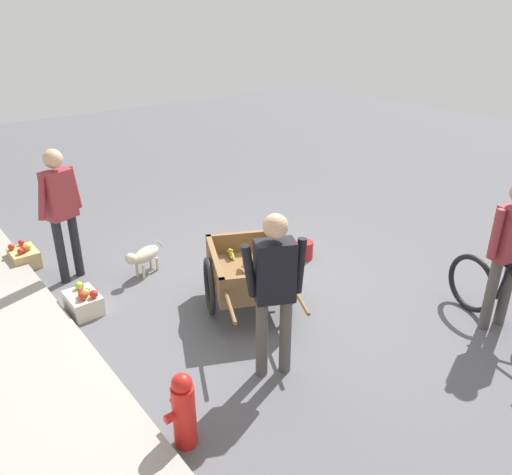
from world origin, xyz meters
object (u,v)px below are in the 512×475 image
(fruit_cart, at_px, (249,273))
(bystander_person, at_px, (61,204))
(fire_hydrant, at_px, (183,410))
(cyclist_person, at_px, (510,244))
(plastic_bucket, at_px, (304,250))
(vendor_person, at_px, (275,283))
(mixed_fruit_crate, at_px, (84,302))
(dog, at_px, (144,256))
(apple_crate, at_px, (24,257))
(bicycle, at_px, (509,304))

(fruit_cart, relative_size, bystander_person, 1.10)
(fruit_cart, height_order, fire_hydrant, fruit_cart)
(cyclist_person, xyz_separation_m, fire_hydrant, (0.63, 3.40, -0.63))
(bystander_person, bearing_deg, plastic_bucket, -117.47)
(fruit_cart, height_order, vendor_person, vendor_person)
(vendor_person, relative_size, mixed_fruit_crate, 3.61)
(plastic_bucket, bearing_deg, bystander_person, 62.53)
(cyclist_person, distance_m, dog, 4.14)
(fruit_cart, relative_size, mixed_fruit_crate, 4.13)
(plastic_bucket, relative_size, bystander_person, 0.15)
(fire_hydrant, bearing_deg, apple_crate, 2.02)
(fruit_cart, height_order, bystander_person, bystander_person)
(apple_crate, bearing_deg, fruit_cart, -146.80)
(dog, height_order, bystander_person, bystander_person)
(bicycle, relative_size, fire_hydrant, 2.42)
(plastic_bucket, height_order, bystander_person, bystander_person)
(bystander_person, bearing_deg, fruit_cart, -144.69)
(cyclist_person, bearing_deg, mixed_fruit_crate, 48.57)
(vendor_person, height_order, mixed_fruit_crate, vendor_person)
(fruit_cart, bearing_deg, fire_hydrant, 128.53)
(cyclist_person, bearing_deg, vendor_person, 69.61)
(cyclist_person, height_order, apple_crate, cyclist_person)
(bicycle, height_order, bystander_person, bystander_person)
(vendor_person, distance_m, plastic_bucket, 2.52)
(bicycle, bearing_deg, vendor_person, 66.14)
(cyclist_person, distance_m, bystander_person, 4.93)
(vendor_person, xyz_separation_m, mixed_fruit_crate, (2.08, 1.01, -0.82))
(fruit_cart, bearing_deg, mixed_fruit_crate, 55.12)
(vendor_person, distance_m, bicycle, 2.57)
(apple_crate, bearing_deg, dog, -136.95)
(fruit_cart, xyz_separation_m, plastic_bucket, (0.51, -1.33, -0.32))
(dog, xyz_separation_m, bystander_person, (0.48, 0.76, 0.72))
(plastic_bucket, distance_m, bystander_person, 3.13)
(mixed_fruit_crate, bearing_deg, fruit_cart, -124.88)
(bicycle, distance_m, dog, 4.18)
(dog, relative_size, bystander_person, 0.38)
(vendor_person, bearing_deg, mixed_fruit_crate, 25.93)
(vendor_person, xyz_separation_m, apple_crate, (3.65, 1.22, -0.82))
(fruit_cart, bearing_deg, dog, 22.46)
(mixed_fruit_crate, bearing_deg, plastic_bucket, -100.87)
(apple_crate, distance_m, bystander_person, 1.19)
(vendor_person, bearing_deg, dog, 1.97)
(cyclist_person, bearing_deg, plastic_bucket, 11.74)
(fire_hydrant, xyz_separation_m, bystander_person, (3.15, -0.24, 0.66))
(cyclist_person, relative_size, bystander_person, 0.98)
(cyclist_person, xyz_separation_m, dog, (3.30, 2.40, -0.70))
(plastic_bucket, relative_size, apple_crate, 0.56)
(fruit_cart, height_order, plastic_bucket, fruit_cart)
(plastic_bucket, xyz_separation_m, mixed_fruit_crate, (0.54, 2.83, 0.01))
(vendor_person, xyz_separation_m, cyclist_person, (-0.86, -2.32, 0.02))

